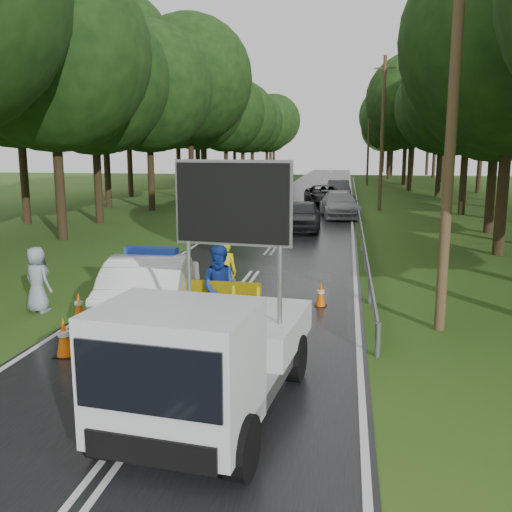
% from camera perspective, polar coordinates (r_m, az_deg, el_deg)
% --- Properties ---
extents(ground, '(160.00, 160.00, 0.00)m').
position_cam_1_polar(ground, '(12.25, -5.76, -9.02)').
color(ground, '#204614').
rests_on(ground, ground).
extents(road, '(7.00, 140.00, 0.02)m').
position_cam_1_polar(road, '(41.45, 4.85, 5.00)').
color(road, black).
rests_on(road, ground).
extents(guardrail, '(0.12, 60.06, 0.70)m').
position_cam_1_polar(guardrail, '(40.96, 10.02, 5.57)').
color(guardrail, gray).
rests_on(guardrail, ground).
extents(utility_pole_near, '(1.40, 0.24, 10.00)m').
position_cam_1_polar(utility_pole_near, '(13.35, 19.10, 14.19)').
color(utility_pole_near, '#4C3C23').
rests_on(utility_pole_near, ground).
extents(utility_pole_mid, '(1.40, 0.24, 10.00)m').
position_cam_1_polar(utility_pole_mid, '(39.21, 12.51, 11.86)').
color(utility_pole_mid, '#4C3C23').
rests_on(utility_pole_mid, ground).
extents(utility_pole_far, '(1.40, 0.24, 10.00)m').
position_cam_1_polar(utility_pole_far, '(65.18, 11.18, 11.37)').
color(utility_pole_far, '#4C3C23').
rests_on(utility_pole_far, ground).
extents(police_sedan, '(2.55, 5.25, 1.83)m').
position_cam_1_polar(police_sedan, '(13.89, -10.27, -3.16)').
color(police_sedan, white).
rests_on(police_sedan, ground).
extents(work_truck, '(2.71, 5.10, 3.90)m').
position_cam_1_polar(work_truck, '(8.77, -4.82, -9.82)').
color(work_truck, gray).
rests_on(work_truck, ground).
extents(barrier, '(2.92, 0.22, 1.21)m').
position_cam_1_polar(barrier, '(12.97, -5.85, -3.67)').
color(barrier, yellow).
rests_on(barrier, ground).
extents(officer, '(0.70, 0.52, 1.75)m').
position_cam_1_polar(officer, '(15.22, -3.13, -1.63)').
color(officer, '#D7C60B').
rests_on(officer, ground).
extents(civilian, '(1.08, 0.91, 1.99)m').
position_cam_1_polar(civilian, '(12.95, -3.48, -3.28)').
color(civilian, '#17369B').
rests_on(civilian, ground).
extents(bystander_right, '(0.97, 0.82, 1.69)m').
position_cam_1_polar(bystander_right, '(15.49, -21.03, -2.23)').
color(bystander_right, '#8695A0').
rests_on(bystander_right, ground).
extents(queue_car_first, '(1.87, 4.51, 1.53)m').
position_cam_1_polar(queue_car_first, '(29.13, 4.65, 4.07)').
color(queue_car_first, '#3F4347').
rests_on(queue_car_first, ground).
extents(queue_car_second, '(2.80, 5.47, 1.52)m').
position_cam_1_polar(queue_car_second, '(35.02, 8.35, 5.11)').
color(queue_car_second, '#A7A8AF').
rests_on(queue_car_second, ground).
extents(queue_car_third, '(3.26, 5.83, 1.54)m').
position_cam_1_polar(queue_car_third, '(41.02, 6.80, 5.97)').
color(queue_car_third, black).
rests_on(queue_car_third, ground).
extents(queue_car_fourth, '(2.08, 4.74, 1.52)m').
position_cam_1_polar(queue_car_fourth, '(47.88, 8.27, 6.60)').
color(queue_car_fourth, '#44484C').
rests_on(queue_car_fourth, ground).
extents(cone_near_left, '(0.39, 0.39, 0.82)m').
position_cam_1_polar(cone_near_left, '(12.12, -18.65, -7.77)').
color(cone_near_left, black).
rests_on(cone_near_left, ground).
extents(cone_center, '(0.36, 0.36, 0.76)m').
position_cam_1_polar(cone_center, '(12.41, -10.30, -7.07)').
color(cone_center, black).
rests_on(cone_center, ground).
extents(cone_far, '(0.31, 0.31, 0.66)m').
position_cam_1_polar(cone_far, '(14.39, -1.64, -4.62)').
color(cone_far, black).
rests_on(cone_far, ground).
extents(cone_left_mid, '(0.32, 0.32, 0.67)m').
position_cam_1_polar(cone_left_mid, '(14.64, -17.30, -4.80)').
color(cone_left_mid, black).
rests_on(cone_left_mid, ground).
extents(cone_right, '(0.32, 0.32, 0.68)m').
position_cam_1_polar(cone_right, '(15.14, 6.49, -3.85)').
color(cone_right, black).
rests_on(cone_right, ground).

